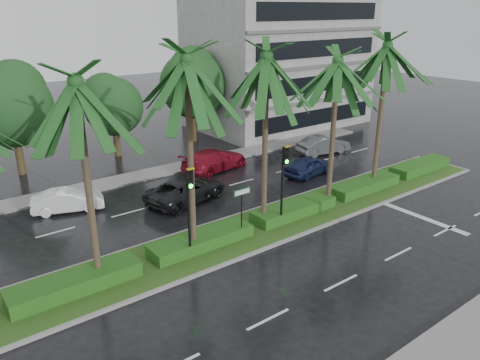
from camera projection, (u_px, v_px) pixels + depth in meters
ground at (264, 239)px, 23.22m from camera, size 120.00×120.00×0.00m
near_sidewalk at (461, 350)px, 15.60m from camera, size 40.00×2.40×0.12m
far_sidewalk at (151, 174)px, 32.13m from camera, size 40.00×2.00×0.12m
median at (251, 230)px, 23.94m from camera, size 36.00×4.00×0.15m
hedge at (251, 224)px, 23.81m from camera, size 35.20×1.40×0.60m
lane_markings at (313, 225)px, 24.63m from camera, size 34.00×13.06×0.01m
palm_row at (230, 79)px, 20.54m from camera, size 26.30×4.20×9.51m
signal_median_left at (189, 200)px, 20.12m from camera, size 0.34×0.42×4.36m
signal_median_right at (284, 174)px, 23.25m from camera, size 0.34×0.42×4.36m
street_sign at (242, 201)px, 22.27m from camera, size 0.95×0.09×2.60m
bg_trees at (108, 94)px, 34.47m from camera, size 33.03×5.47×7.90m
building at (279, 61)px, 44.23m from camera, size 16.00×10.00×12.00m
car_white at (68, 200)px, 26.18m from camera, size 2.53×4.09×1.27m
car_darkgrey at (186, 190)px, 27.50m from camera, size 3.45×5.56×1.44m
car_red at (215, 160)px, 32.76m from camera, size 2.94×5.45×1.50m
car_blue at (309, 166)px, 31.80m from camera, size 2.03×4.07×1.33m
car_grey at (323, 145)px, 36.49m from camera, size 2.20×4.50×1.42m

